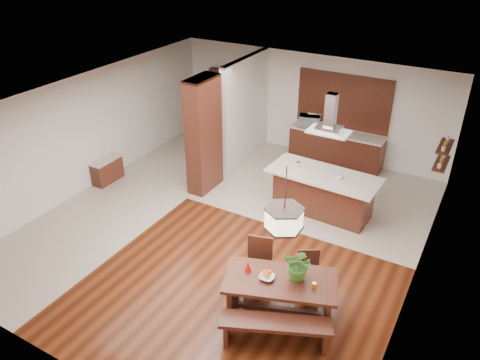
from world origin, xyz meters
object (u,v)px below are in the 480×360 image
Objects in this scene: dining_table at (280,289)px; foliage_plant at (299,265)px; island_cup at (340,177)px; microwave at (309,121)px; hallway_console at (107,170)px; range_hood at (331,113)px; dining_bench at (275,333)px; dining_chair_left at (257,267)px; kitchen_island at (323,192)px; pendant_lantern at (285,205)px; fruit_bowl at (267,277)px; dining_chair_right at (309,276)px.

foliage_plant reaches higher than dining_table.
microwave is (-1.83, 2.73, 0.02)m from island_cup.
range_hood is (5.42, 1.36, 2.15)m from hallway_console.
foliage_plant is at bearing 88.51° from dining_bench.
range_hood reaches higher than island_cup.
kitchen_island is (0.08, 3.08, 0.01)m from dining_chair_left.
hallway_console is at bearing 160.61° from pendant_lantern.
hallway_console is 3.44× the size of fruit_bowl.
island_cup is at bearing -14.86° from range_hood.
dining_chair_right is at bearing -84.94° from microwave.
fruit_bowl reaches higher than dining_bench.
dining_chair_left is (-0.86, 1.02, 0.27)m from dining_bench.
dining_table is 3.66× the size of microwave.
range_hood is at bearing 73.22° from dining_chair_left.
range_hood is at bearing 100.81° from dining_bench.
dining_chair_left is 5.90m from microwave.
fruit_bowl is 6.46m from microwave.
dining_chair_left is 1.17× the size of dining_chair_right.
fruit_bowl is at bearing -90.57° from island_cup.
island_cup is (0.46, 2.98, 0.57)m from dining_chair_left.
pendant_lantern is (0.63, -0.38, 1.72)m from dining_chair_left.
dining_bench is (0.23, -0.64, -0.32)m from dining_table.
pendant_lantern is 1.46× the size of range_hood.
hallway_console is 5.68m from microwave.
dining_chair_right is 3.52m from range_hood.
microwave is (-2.01, 6.09, 0.53)m from dining_table.
foliage_plant is at bearing 30.06° from fruit_bowl.
hallway_console is at bearing -163.05° from kitchen_island.
fruit_bowl is (-0.46, -0.80, 0.37)m from dining_chair_right.
hallway_console is 0.42× the size of dining_table.
microwave is at bearing 106.19° from fruit_bowl.
kitchen_island is at bearing -78.74° from microwave.
dining_table is 0.75m from dining_chair_right.
microwave is at bearing 121.77° from kitchen_island.
dining_chair_left is at bearing -88.57° from kitchen_island.
kitchen_island is (-0.80, 2.76, 0.09)m from dining_chair_right.
dining_chair_left is at bearing 148.96° from dining_table.
dining_chair_left is 3.08m from kitchen_island.
kitchen_island reaches higher than dining_table.
microwave is at bearing 108.23° from pendant_lantern.
hallway_console is 5.99m from range_hood.
pendant_lantern is 1.45m from fruit_bowl.
range_hood is (-0.78, 4.10, 2.21)m from dining_bench.
island_cup is at bearing 95.71° from dining_bench.
dining_table is 0.81× the size of kitchen_island.
dining_chair_right is 3.49× the size of fruit_bowl.
dining_chair_left is at bearing 148.96° from pendant_lantern.
microwave is (-2.23, 6.73, 0.86)m from dining_bench.
kitchen_island reaches higher than dining_chair_right.
dining_chair_right reaches higher than fruit_bowl.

